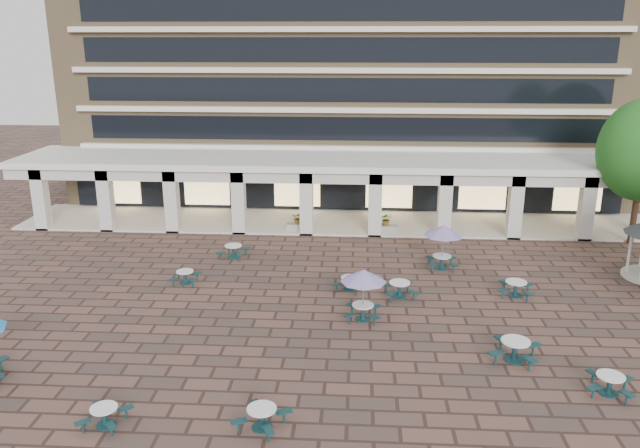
# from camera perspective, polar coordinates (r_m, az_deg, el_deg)

# --- Properties ---
(ground) EXTENTS (120.00, 120.00, 0.00)m
(ground) POSITION_cam_1_polar(r_m,az_deg,el_deg) (27.36, 1.04, -8.87)
(ground) COLOR brown
(ground) RESTS_ON ground
(apartment_building) EXTENTS (40.00, 15.50, 25.20)m
(apartment_building) POSITION_cam_1_polar(r_m,az_deg,el_deg) (50.13, 2.51, 17.62)
(apartment_building) COLOR #917752
(apartment_building) RESTS_ON ground
(retail_arcade) EXTENTS (42.00, 6.60, 4.40)m
(retail_arcade) POSITION_cam_1_polar(r_m,az_deg,el_deg) (40.43, 2.02, 4.13)
(retail_arcade) COLOR white
(retail_arcade) RESTS_ON ground
(picnic_table_0) EXTENTS (1.58, 1.58, 0.65)m
(picnic_table_0) POSITION_cam_1_polar(r_m,az_deg,el_deg) (21.66, -19.11, -16.15)
(picnic_table_0) COLOR #133539
(picnic_table_0) RESTS_ON ground
(picnic_table_1) EXTENTS (1.92, 1.92, 0.71)m
(picnic_table_1) POSITION_cam_1_polar(r_m,az_deg,el_deg) (20.52, -5.34, -17.09)
(picnic_table_1) COLOR #133539
(picnic_table_1) RESTS_ON ground
(picnic_table_3) EXTENTS (1.90, 1.90, 0.71)m
(picnic_table_3) POSITION_cam_1_polar(r_m,az_deg,el_deg) (24.24, 24.98, -13.02)
(picnic_table_3) COLOR #133539
(picnic_table_3) RESTS_ON ground
(picnic_table_6) EXTENTS (1.99, 1.99, 2.30)m
(picnic_table_6) POSITION_cam_1_polar(r_m,az_deg,el_deg) (26.77, 4.01, -4.93)
(picnic_table_6) COLOR #133539
(picnic_table_6) RESTS_ON ground
(picnic_table_7) EXTENTS (2.23, 2.23, 0.83)m
(picnic_table_7) POSITION_cam_1_polar(r_m,az_deg,el_deg) (25.20, 17.40, -10.81)
(picnic_table_7) COLOR #133539
(picnic_table_7) RESTS_ON ground
(picnic_table_8) EXTENTS (1.47, 1.47, 0.66)m
(picnic_table_8) POSITION_cam_1_polar(r_m,az_deg,el_deg) (31.89, -12.23, -4.66)
(picnic_table_8) COLOR #133539
(picnic_table_8) RESTS_ON ground
(picnic_table_9) EXTENTS (1.89, 1.89, 0.75)m
(picnic_table_9) POSITION_cam_1_polar(r_m,az_deg,el_deg) (29.82, 7.28, -5.83)
(picnic_table_9) COLOR #133539
(picnic_table_9) RESTS_ON ground
(picnic_table_10) EXTENTS (1.96, 1.96, 0.75)m
(picnic_table_10) POSITION_cam_1_polar(r_m,az_deg,el_deg) (31.08, 17.47, -5.54)
(picnic_table_10) COLOR #133539
(picnic_table_10) RESTS_ON ground
(picnic_table_11) EXTENTS (2.08, 2.08, 2.40)m
(picnic_table_11) POSITION_cam_1_polar(r_m,az_deg,el_deg) (33.17, 11.22, -0.75)
(picnic_table_11) COLOR #133539
(picnic_table_11) RESTS_ON ground
(picnic_table_12) EXTENTS (1.81, 1.81, 0.72)m
(picnic_table_12) POSITION_cam_1_polar(r_m,az_deg,el_deg) (35.08, -7.92, -2.38)
(picnic_table_12) COLOR #133539
(picnic_table_12) RESTS_ON ground
(picnic_table_13) EXTENTS (1.80, 1.80, 0.67)m
(picnic_table_13) POSITION_cam_1_polar(r_m,az_deg,el_deg) (30.41, 2.74, -5.34)
(picnic_table_13) COLOR #133539
(picnic_table_13) RESTS_ON ground
(planter_left) EXTENTS (1.50, 0.73, 1.25)m
(planter_left) POSITION_cam_1_polar(r_m,az_deg,el_deg) (39.40, -2.01, 0.03)
(planter_left) COLOR #9B9B96
(planter_left) RESTS_ON ground
(planter_right) EXTENTS (1.50, 0.69, 1.32)m
(planter_right) POSITION_cam_1_polar(r_m,az_deg,el_deg) (39.24, 6.09, -0.05)
(planter_right) COLOR #9B9B96
(planter_right) RESTS_ON ground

